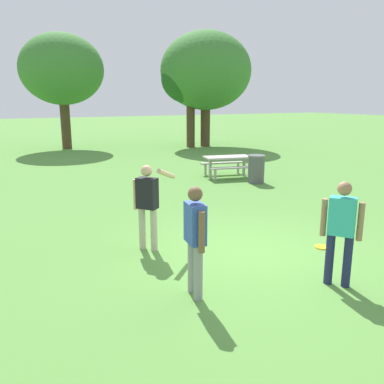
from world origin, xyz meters
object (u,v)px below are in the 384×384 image
picnic_table_near (227,162)px  person_bystander (195,235)px  frisbee (322,247)px  trash_can_beside_table (256,169)px  person_catcher (341,227)px  person_thrower (148,201)px  tree_tall_left (62,70)px  tree_broad_center (191,80)px  tree_far_right (206,71)px

picnic_table_near → person_bystander: bearing=-125.8°
frisbee → trash_can_beside_table: (2.62, 5.62, 0.47)m
person_catcher → picnic_table_near: bearing=68.1°
person_thrower → tree_tall_left: 17.71m
person_thrower → picnic_table_near: bearing=45.7°
frisbee → picnic_table_near: picnic_table_near is taller
frisbee → tree_broad_center: 17.47m
picnic_table_near → person_catcher: bearing=-111.9°
frisbee → tree_far_right: bearing=67.7°
tree_far_right → picnic_table_near: bearing=-115.2°
person_catcher → frisbee: size_ratio=5.86×
person_catcher → trash_can_beside_table: 7.81m
person_bystander → tree_broad_center: tree_broad_center is taller
person_bystander → frisbee: (3.11, 0.55, -0.93)m
tree_broad_center → person_catcher: bearing=-110.8°
frisbee → tree_broad_center: (5.60, 16.08, 3.91)m
person_catcher → tree_tall_left: tree_tall_left is taller
frisbee → trash_can_beside_table: trash_can_beside_table is taller
tree_tall_left → trash_can_beside_table: bearing=-74.0°
frisbee → tree_tall_left: tree_tall_left is taller
person_catcher → tree_tall_left: size_ratio=0.26×
person_bystander → picnic_table_near: 9.28m
picnic_table_near → tree_far_right: (4.24, 9.01, 3.86)m
frisbee → picnic_table_near: size_ratio=0.14×
picnic_table_near → trash_can_beside_table: trash_can_beside_table is taller
person_thrower → person_catcher: size_ratio=1.00×
trash_can_beside_table → tree_broad_center: 11.41m
picnic_table_near → tree_far_right: tree_far_right is taller
tree_tall_left → person_catcher: bearing=-89.6°
person_thrower → tree_broad_center: 17.19m
picnic_table_near → tree_tall_left: bearing=106.4°
picnic_table_near → tree_far_right: 10.68m
trash_can_beside_table → tree_far_right: bearing=69.2°
picnic_table_near → trash_can_beside_table: (0.30, -1.35, -0.08)m
frisbee → trash_can_beside_table: bearing=65.0°
frisbee → tree_broad_center: tree_broad_center is taller
person_thrower → frisbee: (3.01, -1.50, -0.95)m
tree_broad_center → tree_far_right: 1.08m
tree_tall_left → tree_broad_center: (6.75, -2.69, -0.50)m
person_thrower → trash_can_beside_table: (5.63, 4.12, -0.48)m
tree_tall_left → frisbee: bearing=-86.5°
tree_tall_left → picnic_table_near: bearing=-73.6°
picnic_table_near → trash_can_beside_table: 1.39m
person_thrower → frisbee: 3.49m
tree_tall_left → tree_far_right: size_ratio=0.96×
frisbee → trash_can_beside_table: 6.22m
person_catcher → picnic_table_near: person_catcher is taller
person_catcher → tree_broad_center: tree_broad_center is taller
person_bystander → tree_far_right: 19.47m
person_bystander → tree_far_right: size_ratio=0.24×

